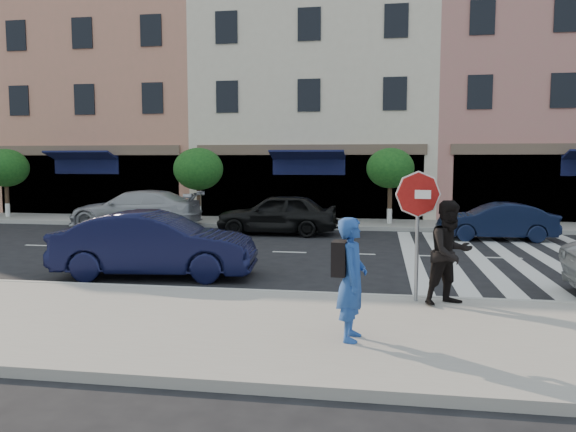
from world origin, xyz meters
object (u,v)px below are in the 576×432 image
Objects in this scene: car_far_right at (496,221)px; stop_sign at (418,206)px; photographer at (352,279)px; car_far_left at (135,209)px; car_far_mid at (277,214)px; walker at (450,253)px; car_near_mid at (156,245)px.

stop_sign is at bearing -20.75° from car_far_right.
car_far_right is (4.28, 11.91, -0.39)m from photographer.
car_far_mid is at bearing 79.33° from car_far_left.
stop_sign is 10.74m from car_far_mid.
walker reaches higher than car_near_mid.
car_far_left is 1.36× the size of car_far_right.
walker is 0.42× the size of car_far_mid.
stop_sign is 0.45× the size of car_far_left.
car_near_mid is 7.94m from car_far_mid.
car_far_mid reaches higher than car_far_right.
stop_sign is 10.14m from car_far_right.
stop_sign is at bearing -19.71° from photographer.
car_far_left is at bearing 20.89° from car_near_mid.
walker is 15.28m from car_far_left.
car_near_mid is (-6.33, 2.08, -0.32)m from walker.
walker is at bearing -17.44° from car_far_right.
car_far_mid is (-4.90, 9.90, -0.33)m from walker.
stop_sign is 6.19m from car_near_mid.
car_far_mid is at bearing 83.48° from walker.
stop_sign reaches higher than car_far_left.
photographer is 12.58m from car_far_mid.
stop_sign reaches higher than car_near_mid.
photographer is at bearing -158.62° from walker.
car_far_right is at bearing 41.69° from walker.
walker is (1.61, 2.24, 0.05)m from photographer.
car_near_mid reaches higher than car_far_right.
car_near_mid is at bearing -10.96° from car_far_mid.
stop_sign reaches higher than car_far_right.
car_far_mid is (1.43, 7.81, -0.01)m from car_near_mid.
walker is 10.04m from car_far_right.
car_near_mid is at bearing 168.84° from stop_sign.
car_far_mid is 7.58m from car_far_right.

